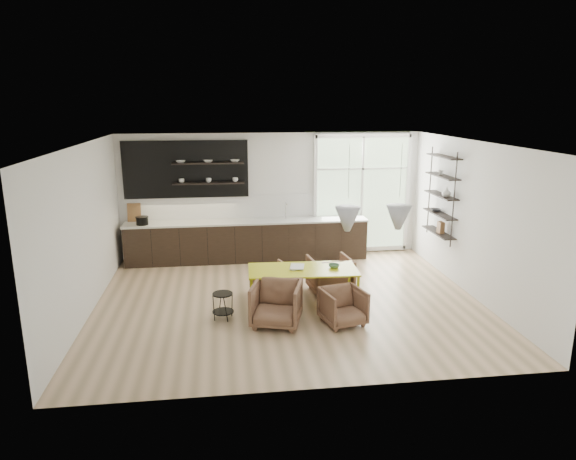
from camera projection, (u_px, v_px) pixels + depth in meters
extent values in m
cube|color=#D4AF8B|center=(288.00, 301.00, 9.50)|extent=(7.00, 6.00, 0.01)
cube|color=white|center=(272.00, 195.00, 12.03)|extent=(7.00, 0.02, 2.90)
cube|color=white|center=(84.00, 232.00, 8.70)|extent=(0.02, 6.00, 2.90)
cube|color=white|center=(474.00, 220.00, 9.58)|extent=(0.02, 6.00, 2.90)
cube|color=white|center=(289.00, 143.00, 8.79)|extent=(7.00, 6.00, 0.01)
cube|color=#B2D1A5|center=(361.00, 194.00, 12.27)|extent=(2.20, 0.02, 2.70)
cube|color=white|center=(362.00, 194.00, 12.24)|extent=(2.30, 0.08, 2.80)
cone|color=#ADB1BB|center=(348.00, 219.00, 8.73)|extent=(0.44, 0.44, 0.42)
cone|color=#ADB1BB|center=(398.00, 217.00, 8.84)|extent=(0.44, 0.44, 0.42)
cylinder|color=black|center=(349.00, 172.00, 8.53)|extent=(0.01, 0.01, 0.89)
cylinder|color=black|center=(401.00, 171.00, 8.65)|extent=(0.01, 0.01, 0.89)
cube|color=black|center=(248.00, 241.00, 11.87)|extent=(5.50, 0.65, 0.90)
cube|color=beige|center=(247.00, 221.00, 11.76)|extent=(5.54, 0.69, 0.04)
cube|color=white|center=(247.00, 207.00, 12.00)|extent=(5.50, 0.02, 0.55)
cube|color=black|center=(186.00, 169.00, 11.59)|extent=(2.80, 0.06, 1.30)
cube|color=black|center=(208.00, 163.00, 11.48)|extent=(1.60, 0.28, 0.03)
cube|color=black|center=(209.00, 183.00, 11.59)|extent=(1.60, 0.28, 0.03)
cube|color=brown|center=(134.00, 212.00, 11.61)|extent=(0.30, 0.10, 0.42)
cylinder|color=silver|center=(286.00, 211.00, 11.92)|extent=(0.02, 0.02, 0.40)
imported|color=white|center=(181.00, 162.00, 11.39)|extent=(0.22, 0.22, 0.05)
imported|color=white|center=(208.00, 161.00, 11.47)|extent=(0.22, 0.22, 0.05)
imported|color=white|center=(235.00, 161.00, 11.54)|extent=(0.22, 0.22, 0.05)
imported|color=white|center=(182.00, 181.00, 11.50)|extent=(0.12, 0.12, 0.10)
imported|color=white|center=(209.00, 180.00, 11.57)|extent=(0.12, 0.12, 0.10)
imported|color=white|center=(235.00, 180.00, 11.65)|extent=(0.12, 0.12, 0.10)
cylinder|color=black|center=(142.00, 221.00, 11.34)|extent=(0.26, 0.26, 0.16)
cube|color=black|center=(454.00, 201.00, 10.08)|extent=(0.02, 0.02, 1.90)
cube|color=black|center=(430.00, 190.00, 11.23)|extent=(0.02, 0.02, 1.90)
cube|color=black|center=(438.00, 232.00, 10.85)|extent=(0.26, 1.20, 0.02)
cube|color=black|center=(440.00, 214.00, 10.75)|extent=(0.26, 1.20, 0.02)
cube|color=black|center=(441.00, 195.00, 10.66)|extent=(0.26, 1.20, 0.02)
cube|color=black|center=(442.00, 176.00, 10.56)|extent=(0.26, 1.20, 0.03)
cube|color=black|center=(444.00, 157.00, 10.46)|extent=(0.26, 1.20, 0.03)
imported|color=white|center=(447.00, 192.00, 10.39)|extent=(0.18, 0.18, 0.19)
imported|color=#333338|center=(436.00, 210.00, 10.94)|extent=(0.22, 0.22, 0.05)
imported|color=white|center=(441.00, 173.00, 10.64)|extent=(0.10, 0.10, 0.09)
cube|color=brown|center=(441.00, 227.00, 10.72)|extent=(0.10, 0.18, 0.24)
cube|color=#BDC015|center=(303.00, 270.00, 9.12)|extent=(1.97, 0.96, 0.03)
cube|color=#BDC015|center=(252.00, 298.00, 8.75)|extent=(0.05, 0.05, 0.67)
cube|color=#BDC015|center=(251.00, 282.00, 9.51)|extent=(0.05, 0.05, 0.67)
cube|color=#BDC015|center=(358.00, 295.00, 8.90)|extent=(0.05, 0.05, 0.67)
cube|color=#BDC015|center=(349.00, 280.00, 9.65)|extent=(0.05, 0.05, 0.67)
imported|color=brown|center=(271.00, 279.00, 9.80)|extent=(0.81, 0.82, 0.60)
imported|color=brown|center=(330.00, 275.00, 9.86)|extent=(0.86, 0.88, 0.71)
imported|color=brown|center=(276.00, 304.00, 8.43)|extent=(0.97, 0.98, 0.73)
imported|color=brown|center=(343.00, 307.00, 8.47)|extent=(0.79, 0.81, 0.61)
cylinder|color=black|center=(223.00, 294.00, 8.63)|extent=(0.34, 0.34, 0.02)
cylinder|color=black|center=(223.00, 312.00, 8.71)|extent=(0.36, 0.36, 0.02)
cylinder|color=black|center=(232.00, 305.00, 8.75)|extent=(0.01, 0.01, 0.45)
cylinder|color=black|center=(220.00, 303.00, 8.83)|extent=(0.01, 0.01, 0.45)
cylinder|color=black|center=(214.00, 308.00, 8.62)|extent=(0.01, 0.01, 0.45)
cylinder|color=black|center=(226.00, 310.00, 8.54)|extent=(0.01, 0.01, 0.45)
imported|color=white|center=(290.00, 267.00, 9.18)|extent=(0.31, 0.38, 0.03)
imported|color=#49724F|center=(334.00, 266.00, 9.18)|extent=(0.23, 0.23, 0.06)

